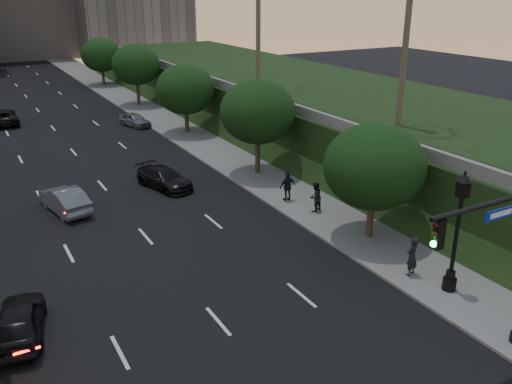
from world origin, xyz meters
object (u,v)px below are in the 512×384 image
sedan_near_left (19,321)px  pedestrian_c (288,186)px  sedan_mid_left (65,200)px  sedan_near_right (164,178)px  street_lamp (456,238)px  sedan_far_left (4,117)px  pedestrian_a (412,256)px  sedan_far_right (135,120)px  pedestrian_b (315,197)px

sedan_near_left → pedestrian_c: size_ratio=2.34×
sedan_mid_left → pedestrian_c: 13.36m
sedan_mid_left → sedan_near_right: size_ratio=0.98×
street_lamp → sedan_mid_left: 21.87m
sedan_near_left → sedan_far_left: (3.20, 37.12, 0.00)m
sedan_mid_left → pedestrian_c: pedestrian_c is taller
street_lamp → pedestrian_a: bearing=106.9°
sedan_near_left → sedan_far_left: sedan_far_left is taller
sedan_mid_left → pedestrian_a: (12.23, -15.86, 0.35)m
street_lamp → sedan_far_right: 36.01m
pedestrian_b → pedestrian_c: size_ratio=0.98×
street_lamp → sedan_near_right: (-6.23, 18.56, -1.97)m
street_lamp → pedestrian_c: bearing=92.4°
sedan_far_left → sedan_near_right: 25.36m
sedan_mid_left → sedan_far_right: (10.00, 18.21, -0.10)m
street_lamp → pedestrian_a: size_ratio=2.96×
sedan_near_left → pedestrian_b: bearing=-153.4°
sedan_near_left → pedestrian_c: bearing=-145.9°
pedestrian_c → street_lamp: bearing=95.6°
sedan_mid_left → sedan_far_right: size_ratio=1.20×
sedan_far_left → sedan_near_right: size_ratio=1.14×
sedan_near_left → pedestrian_b: size_ratio=2.39×
sedan_near_left → pedestrian_b: (16.74, 4.39, 0.32)m
sedan_near_right → pedestrian_b: bearing=-69.7°
sedan_mid_left → pedestrian_b: size_ratio=2.53×
sedan_near_right → sedan_far_right: size_ratio=1.22×
sedan_near_left → sedan_far_right: size_ratio=1.13×
sedan_mid_left → sedan_far_left: 25.21m
sedan_near_left → sedan_far_right: bearing=-103.0°
sedan_near_right → pedestrian_c: pedestrian_c is taller
pedestrian_b → pedestrian_a: bearing=67.9°
pedestrian_b → pedestrian_c: (-0.49, 2.22, 0.02)m
sedan_near_right → pedestrian_a: size_ratio=2.43×
sedan_near_left → sedan_near_right: 16.63m
sedan_far_right → pedestrian_c: bearing=-101.1°
sedan_far_right → pedestrian_a: size_ratio=1.99×
street_lamp → sedan_far_right: (-2.78, 35.85, -1.99)m
street_lamp → sedan_mid_left: (-12.78, 17.64, -1.89)m
sedan_far_left → pedestrian_c: pedestrian_c is taller
pedestrian_b → street_lamp: bearing=71.6°
sedan_far_left → pedestrian_b: pedestrian_b is taller
sedan_far_left → sedan_mid_left: bearing=93.1°
sedan_far_left → sedan_far_right: (10.80, -6.99, -0.09)m
pedestrian_a → sedan_mid_left: bearing=-67.8°
sedan_far_right → pedestrian_c: size_ratio=2.06×
pedestrian_a → pedestrian_c: (0.02, 10.54, -0.03)m
street_lamp → sedan_far_left: (-13.58, 42.84, -1.90)m
sedan_mid_left → pedestrian_b: bearing=138.2°
street_lamp → sedan_near_left: size_ratio=1.31×
pedestrian_a → pedestrian_c: 10.54m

